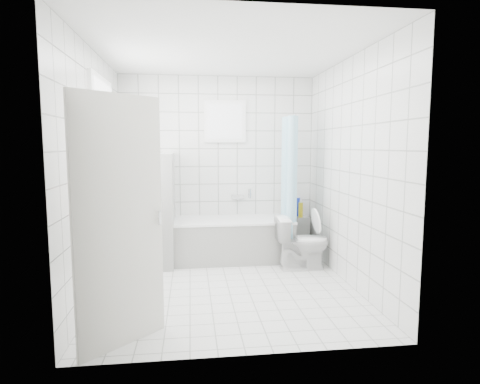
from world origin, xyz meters
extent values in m
plane|color=white|center=(0.00, 0.00, 0.00)|extent=(3.00, 3.00, 0.00)
plane|color=white|center=(0.00, 0.00, 2.60)|extent=(3.00, 3.00, 0.00)
cube|color=white|center=(0.00, 1.50, 1.30)|extent=(2.80, 0.02, 2.60)
cube|color=white|center=(0.00, -1.50, 1.30)|extent=(2.80, 0.02, 2.60)
cube|color=white|center=(-1.40, 0.00, 1.30)|extent=(0.02, 3.00, 2.60)
cube|color=white|center=(1.40, 0.00, 1.30)|extent=(0.02, 3.00, 2.60)
cube|color=white|center=(-1.35, 0.30, 1.60)|extent=(0.01, 0.90, 1.40)
cube|color=white|center=(0.10, 1.46, 1.95)|extent=(0.50, 0.01, 0.50)
cube|color=white|center=(-1.31, 0.30, 0.86)|extent=(0.18, 1.02, 0.08)
cube|color=silver|center=(-0.96, -1.20, 1.00)|extent=(0.61, 0.58, 2.00)
cube|color=white|center=(0.18, 1.12, 0.28)|extent=(1.63, 0.75, 0.55)
cube|color=white|center=(0.18, 1.12, 0.57)|extent=(1.65, 0.77, 0.03)
cube|color=white|center=(-0.71, 1.07, 0.75)|extent=(0.15, 0.85, 1.50)
cube|color=white|center=(1.13, 1.38, 0.28)|extent=(0.40, 0.24, 0.55)
imported|color=white|center=(1.03, 0.60, 0.35)|extent=(0.68, 0.39, 0.69)
cylinder|color=silver|center=(0.94, 1.10, 2.00)|extent=(0.02, 0.80, 0.02)
cube|color=silver|center=(0.28, 1.46, 0.85)|extent=(0.18, 0.06, 0.06)
imported|color=white|center=(-1.30, 0.28, 0.98)|extent=(0.18, 0.18, 0.16)
imported|color=#CA65B6|center=(-1.30, 0.60, 0.99)|extent=(0.10, 0.10, 0.19)
imported|color=#32D6E1|center=(-1.30, 0.07, 1.00)|extent=(0.10, 0.10, 0.21)
imported|color=#DC556E|center=(-1.30, -0.05, 1.06)|extent=(0.15, 0.15, 0.32)
cylinder|color=green|center=(1.06, 1.30, 0.67)|extent=(0.06, 0.06, 0.24)
cylinder|color=gold|center=(1.20, 1.29, 0.66)|extent=(0.06, 0.06, 0.22)
cylinder|color=red|center=(1.08, 1.41, 0.66)|extent=(0.06, 0.06, 0.22)
cylinder|color=blue|center=(1.18, 1.39, 0.69)|extent=(0.06, 0.06, 0.28)
camera|label=1|loc=(-0.41, -4.39, 1.61)|focal=30.00mm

